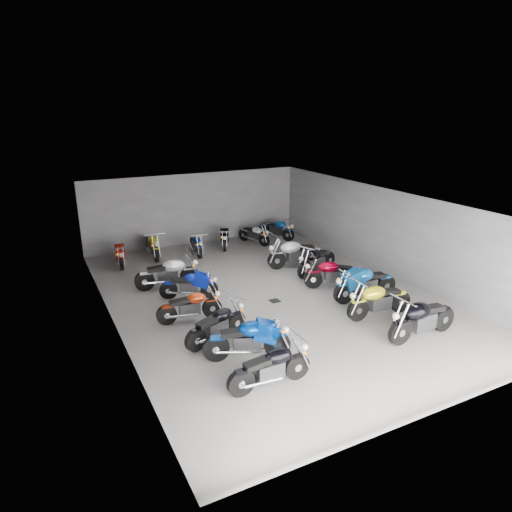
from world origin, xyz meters
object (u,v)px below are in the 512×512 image
(motorcycle_right_c, at_px, (365,283))
(motorcycle_back_f, at_px, (277,229))
(motorcycle_back_e, at_px, (254,234))
(motorcycle_left_e, at_px, (190,285))
(motorcycle_back_a, at_px, (120,254))
(motorcycle_back_b, at_px, (152,245))
(motorcycle_back_d, at_px, (225,237))
(motorcycle_left_b, at_px, (248,340))
(motorcycle_left_d, at_px, (190,306))
(motorcycle_left_f, at_px, (168,273))
(motorcycle_left_a, at_px, (271,367))
(motorcycle_right_d, at_px, (334,274))
(motorcycle_left_c, at_px, (217,325))
(drain_grate, at_px, (275,301))
(motorcycle_right_b, at_px, (379,300))
(motorcycle_back_c, at_px, (196,244))
(motorcycle_right_e, at_px, (316,260))
(motorcycle_right_f, at_px, (296,253))

(motorcycle_right_c, relative_size, motorcycle_back_f, 1.24)
(motorcycle_back_e, bearing_deg, motorcycle_left_e, 26.30)
(motorcycle_back_a, distance_m, motorcycle_back_b, 1.48)
(motorcycle_left_e, height_order, motorcycle_right_c, motorcycle_right_c)
(motorcycle_back_d, bearing_deg, motorcycle_left_b, 93.89)
(motorcycle_back_e, bearing_deg, motorcycle_left_d, 31.70)
(motorcycle_left_f, height_order, motorcycle_right_c, motorcycle_right_c)
(motorcycle_left_d, bearing_deg, motorcycle_back_a, -165.69)
(motorcycle_back_d, bearing_deg, motorcycle_left_e, 78.86)
(motorcycle_left_a, distance_m, motorcycle_left_e, 5.60)
(motorcycle_right_c, height_order, motorcycle_right_d, motorcycle_right_c)
(motorcycle_right_c, xyz_separation_m, motorcycle_back_e, (-0.34, 7.33, -0.11))
(motorcycle_left_c, height_order, motorcycle_back_a, motorcycle_left_c)
(drain_grate, height_order, motorcycle_right_b, motorcycle_right_b)
(motorcycle_right_c, relative_size, motorcycle_right_d, 1.17)
(motorcycle_left_f, xyz_separation_m, motorcycle_right_d, (5.15, -2.58, -0.03))
(motorcycle_right_d, bearing_deg, motorcycle_back_b, 61.48)
(motorcycle_left_b, relative_size, motorcycle_right_c, 0.90)
(drain_grate, xyz_separation_m, motorcycle_back_a, (-3.79, 5.92, 0.47))
(motorcycle_left_d, bearing_deg, motorcycle_right_c, 84.86)
(motorcycle_right_b, xyz_separation_m, motorcycle_back_a, (-6.02, 8.32, -0.07))
(motorcycle_left_b, distance_m, motorcycle_back_c, 8.80)
(motorcycle_back_d, bearing_deg, motorcycle_left_d, 82.54)
(motorcycle_left_a, distance_m, motorcycle_right_b, 4.95)
(motorcycle_left_e, height_order, motorcycle_right_d, motorcycle_right_d)
(motorcycle_back_f, bearing_deg, motorcycle_left_c, 27.49)
(motorcycle_back_a, bearing_deg, drain_grate, 129.24)
(motorcycle_left_f, relative_size, motorcycle_back_e, 1.23)
(motorcycle_back_a, xyz_separation_m, motorcycle_back_d, (4.68, 0.31, -0.00))
(motorcycle_left_e, relative_size, motorcycle_right_e, 0.86)
(motorcycle_right_c, distance_m, motorcycle_back_b, 9.04)
(motorcycle_left_d, distance_m, motorcycle_right_b, 5.64)
(drain_grate, bearing_deg, motorcycle_back_e, 69.19)
(motorcycle_right_b, xyz_separation_m, motorcycle_right_e, (0.42, 3.94, -0.01))
(motorcycle_back_b, distance_m, motorcycle_back_e, 4.69)
(drain_grate, height_order, motorcycle_back_c, motorcycle_back_c)
(motorcycle_right_f, bearing_deg, motorcycle_back_a, 70.66)
(motorcycle_back_a, distance_m, motorcycle_back_e, 6.11)
(motorcycle_right_b, relative_size, motorcycle_back_f, 1.18)
(motorcycle_right_f, height_order, motorcycle_back_a, motorcycle_right_f)
(motorcycle_right_d, distance_m, motorcycle_back_a, 8.49)
(motorcycle_back_c, xyz_separation_m, motorcycle_back_d, (1.50, 0.41, 0.03))
(motorcycle_left_d, bearing_deg, motorcycle_back_b, -178.86)
(motorcycle_back_e, bearing_deg, motorcycle_right_c, 74.54)
(motorcycle_back_d, height_order, motorcycle_back_f, motorcycle_back_f)
(drain_grate, relative_size, motorcycle_right_e, 0.15)
(motorcycle_back_c, height_order, motorcycle_back_f, motorcycle_back_f)
(motorcycle_right_f, bearing_deg, motorcycle_right_d, -168.61)
(motorcycle_left_c, bearing_deg, motorcycle_right_c, 76.33)
(motorcycle_left_e, distance_m, motorcycle_right_d, 4.99)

